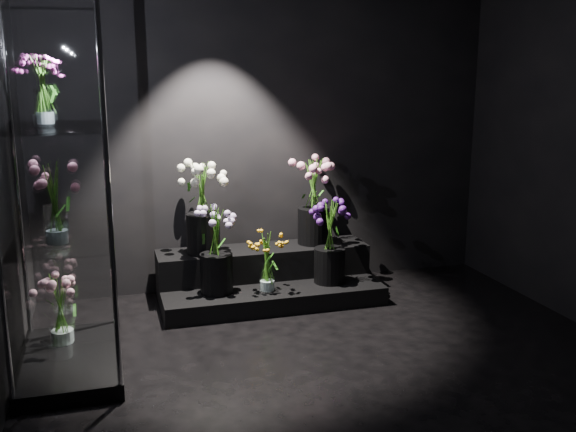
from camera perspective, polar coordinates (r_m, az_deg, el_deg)
name	(u,v)px	position (r m, az deg, el deg)	size (l,w,h in m)	color
floor	(352,381)	(4.11, 5.71, -14.39)	(4.00, 4.00, 0.00)	black
wall_back	(269,127)	(5.59, -1.66, 7.87)	(4.00, 4.00, 0.00)	black
display_riser	(267,278)	(5.46, -1.91, -5.49)	(1.80, 0.80, 0.40)	black
display_case	(58,196)	(4.11, -19.73, 1.70)	(0.62, 1.03, 2.27)	black
bouquet_orange_bells	(267,261)	(5.12, -1.87, -4.01)	(0.34, 0.34, 0.47)	white
bouquet_lilac	(216,244)	(5.06, -6.44, -2.52)	(0.46, 0.46, 0.71)	black
bouquet_purple	(330,239)	(5.30, 3.74, -2.06)	(0.43, 0.43, 0.69)	black
bouquet_cream_roses	(202,203)	(5.27, -7.62, 1.18)	(0.40, 0.40, 0.76)	black
bouquet_pink_roses	(313,198)	(5.54, 2.28, 1.60)	(0.35, 0.35, 0.75)	black
bouquet_case_pink	(55,202)	(3.95, -20.04, 1.18)	(0.29, 0.29, 0.47)	white
bouquet_case_magenta	(43,89)	(4.21, -20.95, 10.54)	(0.27, 0.27, 0.41)	white
bouquet_case_base_pink	(60,306)	(4.52, -19.60, -7.54)	(0.38, 0.38, 0.49)	white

